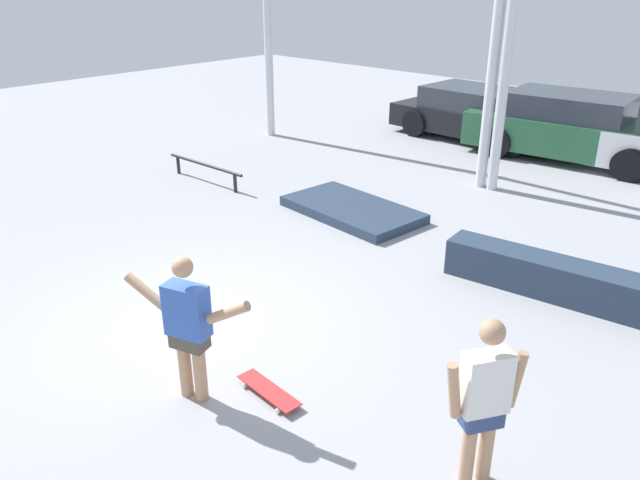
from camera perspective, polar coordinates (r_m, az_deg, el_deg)
ground_plane at (r=7.75m, az=-11.31°, el=-7.69°), size 36.00×36.00×0.00m
skateboarder at (r=6.14m, az=-11.98°, el=-7.49°), size 1.37×0.52×1.55m
skateboard at (r=6.48m, az=-4.71°, el=-13.55°), size 0.81×0.30×0.08m
grind_box at (r=8.69m, az=21.00°, el=-3.37°), size 3.03×0.84×0.50m
manual_pad at (r=10.91m, az=2.96°, el=2.79°), size 2.53×1.55×0.17m
grind_rail at (r=12.70m, az=-10.47°, el=6.54°), size 2.18×0.11×0.40m
parked_car_black at (r=16.22m, az=14.32°, el=11.04°), size 4.41×2.05×1.26m
parked_car_green at (r=15.06m, az=22.11°, el=9.46°), size 4.71×2.26×1.45m
bystander at (r=5.24m, az=14.75°, el=-13.77°), size 0.44×0.64×1.57m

